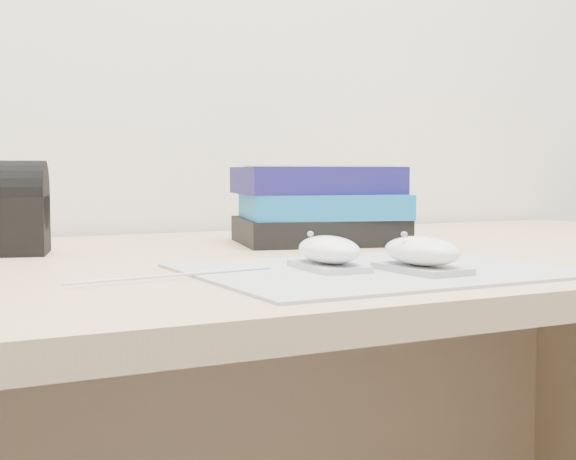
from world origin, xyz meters
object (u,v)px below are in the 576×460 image
mouse_front (422,254)px  book_stack (319,206)px  desk (286,415)px  mouse_rear (329,253)px

mouse_front → book_stack: bearing=77.3°
book_stack → mouse_front: bearing=-102.7°
mouse_front → book_stack: book_stack is taller
mouse_front → book_stack: (0.08, 0.37, 0.03)m
mouse_front → desk: bearing=89.5°
desk → book_stack: (0.08, 0.05, 0.29)m
mouse_front → book_stack: size_ratio=0.39×
desk → mouse_rear: bearing=-106.9°
desk → book_stack: 0.30m
mouse_rear → desk: bearing=73.1°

